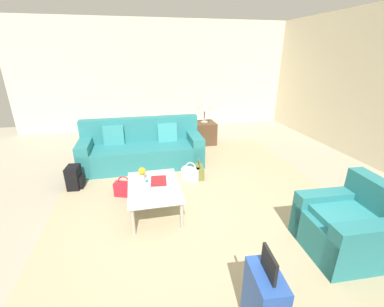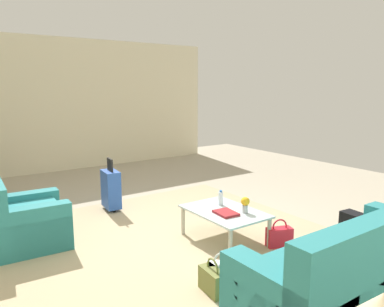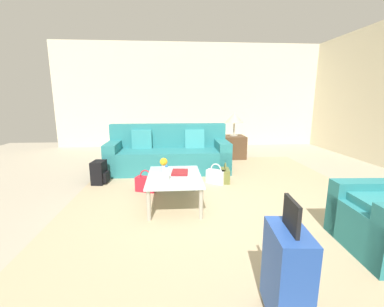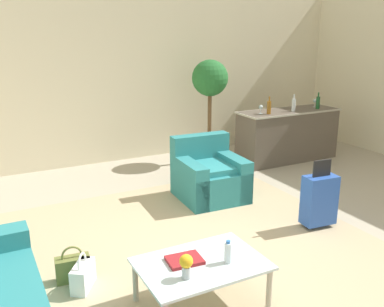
{
  "view_description": "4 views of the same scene",
  "coord_description": "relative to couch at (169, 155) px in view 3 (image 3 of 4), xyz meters",
  "views": [
    {
      "loc": [
        2.9,
        -0.67,
        2.2
      ],
      "look_at": [
        -0.72,
        0.13,
        0.74
      ],
      "focal_mm": 24.0,
      "sensor_mm": 36.0,
      "label": 1
    },
    {
      "loc": [
        -3.91,
        2.49,
        1.97
      ],
      "look_at": [
        0.14,
        -0.37,
        1.09
      ],
      "focal_mm": 35.0,
      "sensor_mm": 36.0,
      "label": 2
    },
    {
      "loc": [
        3.0,
        -0.52,
        1.44
      ],
      "look_at": [
        -0.18,
        -0.27,
        0.77
      ],
      "focal_mm": 24.0,
      "sensor_mm": 36.0,
      "label": 3
    },
    {
      "loc": [
        -1.96,
        -3.32,
        2.3
      ],
      "look_at": [
        0.0,
        0.44,
        1.08
      ],
      "focal_mm": 40.0,
      "sensor_mm": 36.0,
      "label": 4
    }
  ],
  "objects": [
    {
      "name": "ground_plane",
      "position": [
        2.2,
        0.6,
        -0.31
      ],
      "size": [
        12.0,
        12.0,
        0.0
      ],
      "primitive_type": "plane",
      "color": "#A89E89"
    },
    {
      "name": "wall_left",
      "position": [
        -2.86,
        0.6,
        1.24
      ],
      "size": [
        0.12,
        8.0,
        3.1
      ],
      "primitive_type": "cube",
      "color": "beige",
      "rests_on": "ground"
    },
    {
      "name": "area_rug",
      "position": [
        1.6,
        0.8,
        -0.31
      ],
      "size": [
        5.2,
        4.4,
        0.01
      ],
      "primitive_type": "cube",
      "color": "tan",
      "rests_on": "ground"
    },
    {
      "name": "couch",
      "position": [
        0.0,
        0.0,
        0.0
      ],
      "size": [
        0.9,
        2.42,
        0.94
      ],
      "color": "teal",
      "rests_on": "ground"
    },
    {
      "name": "coffee_table",
      "position": [
        1.8,
        0.1,
        0.05
      ],
      "size": [
        1.07,
        0.73,
        0.41
      ],
      "color": "silver",
      "rests_on": "ground"
    },
    {
      "name": "water_bottle",
      "position": [
        2.0,
        -0.0,
        0.19
      ],
      "size": [
        0.06,
        0.06,
        0.2
      ],
      "color": "silver",
      "rests_on": "coffee_table"
    },
    {
      "name": "coffee_table_book",
      "position": [
        1.68,
        0.18,
        0.11
      ],
      "size": [
        0.31,
        0.25,
        0.03
      ],
      "primitive_type": "cube",
      "rotation": [
        0.0,
        0.0,
        -0.09
      ],
      "color": "maroon",
      "rests_on": "coffee_table"
    },
    {
      "name": "flower_vase",
      "position": [
        1.58,
        -0.05,
        0.22
      ],
      "size": [
        0.11,
        0.11,
        0.21
      ],
      "color": "#B2B7BC",
      "rests_on": "coffee_table"
    },
    {
      "name": "side_table",
      "position": [
        -1.0,
        1.6,
        -0.04
      ],
      "size": [
        0.55,
        0.55,
        0.56
      ],
      "primitive_type": "cube",
      "color": "#513823",
      "rests_on": "ground"
    },
    {
      "name": "table_lamp",
      "position": [
        -1.0,
        1.6,
        0.68
      ],
      "size": [
        0.44,
        0.44,
        0.57
      ],
      "color": "#ADA899",
      "rests_on": "side_table"
    },
    {
      "name": "suitcase_blue",
      "position": [
        3.8,
        0.8,
        0.04
      ],
      "size": [
        0.42,
        0.26,
        0.85
      ],
      "color": "#2851AD",
      "rests_on": "ground"
    },
    {
      "name": "handbag_white",
      "position": [
        0.95,
        0.83,
        -0.19
      ],
      "size": [
        0.29,
        0.34,
        0.36
      ],
      "color": "white",
      "rests_on": "ground"
    },
    {
      "name": "handbag_red",
      "position": [
        1.27,
        -0.35,
        -0.19
      ],
      "size": [
        0.24,
        0.35,
        0.36
      ],
      "color": "red",
      "rests_on": "ground"
    },
    {
      "name": "handbag_olive",
      "position": [
        0.9,
        1.0,
        -0.19
      ],
      "size": [
        0.33,
        0.17,
        0.36
      ],
      "color": "olive",
      "rests_on": "ground"
    },
    {
      "name": "backpack_black",
      "position": [
        0.8,
        -1.19,
        -0.12
      ],
      "size": [
        0.32,
        0.27,
        0.4
      ],
      "color": "black",
      "rests_on": "ground"
    }
  ]
}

